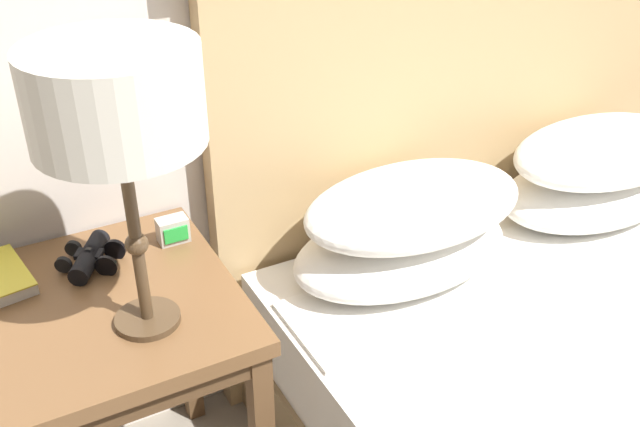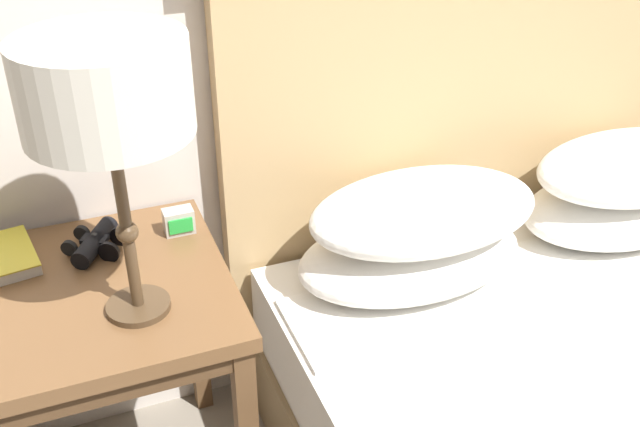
{
  "view_description": "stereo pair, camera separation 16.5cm",
  "coord_description": "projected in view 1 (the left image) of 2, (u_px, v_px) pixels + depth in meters",
  "views": [
    {
      "loc": [
        -0.79,
        -0.54,
        1.62
      ],
      "look_at": [
        -0.12,
        0.71,
        0.77
      ],
      "focal_mm": 42.0,
      "sensor_mm": 36.0,
      "label": 1
    },
    {
      "loc": [
        -0.64,
        -0.61,
        1.62
      ],
      "look_at": [
        -0.12,
        0.71,
        0.77
      ],
      "focal_mm": 42.0,
      "sensor_mm": 36.0,
      "label": 2
    }
  ],
  "objects": [
    {
      "name": "nightstand",
      "position": [
        100.0,
        337.0,
        1.59
      ],
      "size": [
        0.58,
        0.58,
        0.67
      ],
      "color": "brown",
      "rests_on": "ground_plane"
    },
    {
      "name": "binoculars_pair",
      "position": [
        90.0,
        257.0,
        1.65
      ],
      "size": [
        0.16,
        0.16,
        0.05
      ],
      "color": "black",
      "rests_on": "nightstand"
    },
    {
      "name": "table_lamp",
      "position": [
        115.0,
        103.0,
        1.25
      ],
      "size": [
        0.3,
        0.3,
        0.57
      ],
      "color": "#4C3823",
      "rests_on": "nightstand"
    },
    {
      "name": "alarm_clock",
      "position": [
        173.0,
        230.0,
        1.73
      ],
      "size": [
        0.07,
        0.05,
        0.06
      ],
      "color": "#B7B2A8",
      "rests_on": "nightstand"
    }
  ]
}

